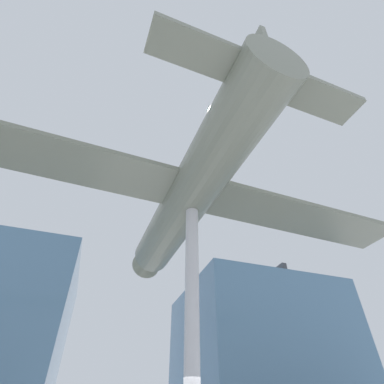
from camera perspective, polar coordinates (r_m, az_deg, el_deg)
glass_pavilion_right at (r=26.15m, az=13.27°, el=-29.12°), size 11.53×10.59×11.03m
support_pylon_central at (r=9.86m, az=0.00°, el=-23.17°), size 0.46×0.46×7.99m
suspended_airplane at (r=12.34m, az=-0.47°, el=-0.70°), size 20.39×13.94×3.08m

